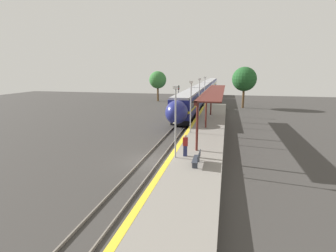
{
  "coord_description": "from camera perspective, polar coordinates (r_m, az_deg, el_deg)",
  "views": [
    {
      "loc": [
        5.89,
        -19.63,
        7.41
      ],
      "look_at": [
        0.6,
        3.81,
        2.21
      ],
      "focal_mm": 28.0,
      "sensor_mm": 36.0,
      "label": 1
    }
  ],
  "objects": [
    {
      "name": "lamppost_near",
      "position": [
        19.22,
        1.64,
        1.9
      ],
      "size": [
        0.36,
        0.2,
        5.42
      ],
      "color": "#9E9EA3",
      "rests_on": "platform_right"
    },
    {
      "name": "rail_right",
      "position": [
        21.59,
        -1.94,
        -7.67
      ],
      "size": [
        0.08,
        90.0,
        0.15
      ],
      "primitive_type": "cube",
      "color": "slate",
      "rests_on": "ground_plane"
    },
    {
      "name": "platform_bench",
      "position": [
        18.45,
        6.39,
        -7.03
      ],
      "size": [
        0.44,
        1.77,
        0.89
      ],
      "color": "#2D333D",
      "rests_on": "platform_right"
    },
    {
      "name": "background_tree_left",
      "position": [
        62.58,
        -2.24,
        9.99
      ],
      "size": [
        4.04,
        4.04,
        7.05
      ],
      "color": "brown",
      "rests_on": "ground_plane"
    },
    {
      "name": "station_canopy",
      "position": [
        29.8,
        9.53,
        7.16
      ],
      "size": [
        2.02,
        20.87,
        4.26
      ],
      "color": "#511E19",
      "rests_on": "platform_right"
    },
    {
      "name": "platform_right",
      "position": [
        20.94,
        6.16,
        -7.31
      ],
      "size": [
        4.06,
        64.0,
        0.89
      ],
      "color": "gray",
      "rests_on": "ground_plane"
    },
    {
      "name": "ground_plane",
      "position": [
        21.8,
        -3.78,
        -7.7
      ],
      "size": [
        120.0,
        120.0,
        0.0
      ],
      "primitive_type": "plane",
      "color": "#383533"
    },
    {
      "name": "rail_left",
      "position": [
        21.98,
        -5.6,
        -7.36
      ],
      "size": [
        0.08,
        90.0,
        0.15
      ],
      "primitive_type": "cube",
      "color": "slate",
      "rests_on": "ground_plane"
    },
    {
      "name": "lamppost_far",
      "position": [
        35.29,
        6.81,
        6.54
      ],
      "size": [
        0.36,
        0.2,
        5.42
      ],
      "color": "#9E9EA3",
      "rests_on": "platform_right"
    },
    {
      "name": "lamppost_mid",
      "position": [
        27.21,
        4.98,
        4.91
      ],
      "size": [
        0.36,
        0.2,
        5.42
      ],
      "color": "#9E9EA3",
      "rests_on": "platform_right"
    },
    {
      "name": "lamppost_farthest",
      "position": [
        43.42,
        7.96,
        7.55
      ],
      "size": [
        0.36,
        0.2,
        5.42
      ],
      "color": "#9E9EA3",
      "rests_on": "platform_right"
    },
    {
      "name": "train",
      "position": [
        69.9,
        7.93,
        7.87
      ],
      "size": [
        2.83,
        81.13,
        3.95
      ],
      "color": "black",
      "rests_on": "ground_plane"
    },
    {
      "name": "background_tree_right",
      "position": [
        53.35,
        16.29,
        9.77
      ],
      "size": [
        4.67,
        4.67,
        7.94
      ],
      "color": "brown",
      "rests_on": "ground_plane"
    },
    {
      "name": "railway_signal",
      "position": [
        46.97,
        2.3,
        6.59
      ],
      "size": [
        0.28,
        0.28,
        4.63
      ],
      "color": "#59595E",
      "rests_on": "ground_plane"
    },
    {
      "name": "person_waiting",
      "position": [
        20.11,
        3.79,
        -4.16
      ],
      "size": [
        0.36,
        0.22,
        1.69
      ],
      "color": "navy",
      "rests_on": "platform_right"
    }
  ]
}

